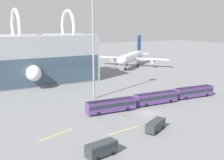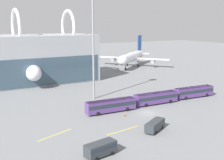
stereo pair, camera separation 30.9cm
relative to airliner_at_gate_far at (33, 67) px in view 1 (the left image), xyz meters
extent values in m
plane|color=slate|center=(13.99, -53.19, -5.34)|extent=(440.00, 440.00, 0.00)
torus|color=white|center=(-5.67, -1.52, 14.68)|extent=(1.10, 13.41, 13.41)
torus|color=white|center=(13.75, -1.52, 14.68)|extent=(1.10, 13.41, 13.41)
cylinder|color=silver|center=(-0.21, -0.85, 0.05)|extent=(11.82, 30.03, 4.93)
sphere|color=silver|center=(-3.72, -15.28, 0.05)|extent=(4.84, 4.84, 4.84)
cone|color=silver|center=(3.31, 13.59, 0.05)|extent=(6.10, 7.44, 4.69)
cube|color=silver|center=(0.22, 0.91, -0.81)|extent=(32.40, 11.51, 0.35)
cylinder|color=gray|center=(9.03, -1.23, -2.08)|extent=(2.90, 4.26, 2.04)
cylinder|color=gray|center=(-8.59, 3.06, -2.08)|extent=(2.90, 4.26, 2.04)
cube|color=orange|center=(3.13, 12.88, 4.35)|extent=(1.57, 4.94, 7.13)
cube|color=silver|center=(3.13, 12.88, 0.54)|extent=(13.22, 6.14, 0.28)
cylinder|color=gray|center=(-2.56, -10.53, -2.62)|extent=(0.36, 0.36, 4.35)
cylinder|color=black|center=(-2.56, -10.53, -4.79)|extent=(0.70, 1.18, 1.10)
cylinder|color=gray|center=(3.34, 0.16, -2.62)|extent=(0.36, 0.36, 4.35)
cylinder|color=black|center=(3.34, 0.16, -4.79)|extent=(0.70, 1.18, 1.10)
cylinder|color=gray|center=(-2.89, 1.67, -2.62)|extent=(0.36, 0.36, 4.35)
cylinder|color=black|center=(-2.89, 1.67, -4.79)|extent=(0.70, 1.18, 1.10)
cylinder|color=white|center=(51.33, 10.26, -0.38)|extent=(25.88, 22.61, 4.42)
sphere|color=white|center=(39.81, 0.65, -0.38)|extent=(4.33, 4.33, 4.33)
cone|color=white|center=(62.85, 19.87, -0.38)|extent=(7.75, 7.44, 4.20)
cube|color=white|center=(52.74, 11.43, -1.16)|extent=(26.17, 30.49, 0.35)
cylinder|color=gray|center=(59.37, 3.47, -2.43)|extent=(3.77, 3.62, 2.04)
cylinder|color=gray|center=(46.10, 19.39, -2.43)|extent=(3.77, 3.62, 2.04)
cube|color=#1E4799|center=(62.29, 19.40, 5.00)|extent=(5.33, 4.54, 9.45)
cube|color=white|center=(62.29, 19.40, 0.06)|extent=(9.82, 10.88, 0.28)
cylinder|color=gray|center=(43.60, 3.82, -2.81)|extent=(0.36, 0.36, 3.97)
cylinder|color=black|center=(43.60, 3.82, -4.79)|extent=(1.13, 1.05, 1.10)
cylinder|color=gray|center=(54.58, 9.22, -2.81)|extent=(0.36, 0.36, 3.97)
cylinder|color=black|center=(54.58, 9.22, -4.79)|extent=(1.13, 1.05, 1.10)
cylinder|color=gray|center=(50.90, 13.64, -2.81)|extent=(0.36, 0.36, 3.97)
cylinder|color=black|center=(50.90, 13.64, -4.79)|extent=(1.13, 1.05, 1.10)
cube|color=#56387A|center=(6.50, -48.07, -3.61)|extent=(12.92, 3.25, 2.71)
cube|color=#232D38|center=(6.50, -48.07, -3.34)|extent=(12.67, 3.27, 0.95)
cube|color=silver|center=(6.50, -48.07, -2.32)|extent=(12.53, 3.16, 0.12)
cylinder|color=black|center=(10.53, -47.12, -4.84)|extent=(1.02, 0.36, 1.00)
cylinder|color=black|center=(10.40, -49.46, -4.84)|extent=(1.02, 0.36, 1.00)
cylinder|color=black|center=(2.61, -46.68, -4.84)|extent=(1.02, 0.36, 1.00)
cylinder|color=black|center=(2.47, -49.02, -4.84)|extent=(1.02, 0.36, 1.00)
cube|color=#56387A|center=(20.55, -47.91, -3.61)|extent=(12.92, 3.21, 2.71)
cube|color=#232D38|center=(20.55, -47.91, -3.34)|extent=(12.66, 3.23, 0.95)
cube|color=silver|center=(20.55, -47.91, -2.32)|extent=(12.53, 3.11, 0.12)
cylinder|color=black|center=(24.57, -46.95, -4.84)|extent=(1.01, 0.35, 1.00)
cylinder|color=black|center=(24.45, -49.28, -4.84)|extent=(1.01, 0.35, 1.00)
cylinder|color=black|center=(16.65, -46.53, -4.84)|extent=(1.01, 0.35, 1.00)
cylinder|color=black|center=(16.53, -48.87, -4.84)|extent=(1.01, 0.35, 1.00)
cube|color=#56387A|center=(34.60, -47.95, -3.61)|extent=(12.94, 3.40, 2.71)
cube|color=#232D38|center=(34.60, -47.95, -3.34)|extent=(12.69, 3.42, 0.95)
cube|color=silver|center=(34.60, -47.95, -2.32)|extent=(12.55, 3.30, 0.12)
cylinder|color=black|center=(38.64, -47.05, -4.84)|extent=(1.02, 0.37, 1.00)
cylinder|color=black|center=(38.48, -49.39, -4.84)|extent=(1.02, 0.37, 1.00)
cylinder|color=black|center=(30.72, -46.52, -4.84)|extent=(1.02, 0.37, 1.00)
cylinder|color=black|center=(30.56, -48.85, -4.84)|extent=(1.02, 0.37, 1.00)
cube|color=#2D3338|center=(8.28, -63.08, -4.17)|extent=(6.13, 4.55, 1.75)
cube|color=#232D38|center=(8.28, -63.08, -3.89)|extent=(5.98, 4.48, 0.53)
cylinder|color=black|center=(9.35, -61.45, -4.99)|extent=(0.72, 0.53, 0.70)
cylinder|color=black|center=(10.23, -63.09, -4.99)|extent=(0.72, 0.53, 0.70)
cylinder|color=black|center=(6.34, -63.08, -4.99)|extent=(0.72, 0.53, 0.70)
cylinder|color=black|center=(7.22, -64.72, -4.99)|extent=(0.72, 0.53, 0.70)
cube|color=#2D3338|center=(-6.41, -67.47, -4.02)|extent=(5.71, 3.02, 2.04)
cube|color=#232D38|center=(-6.41, -67.47, -3.70)|extent=(5.55, 3.01, 0.61)
cylinder|color=black|center=(-5.03, -66.21, -4.99)|extent=(0.73, 0.33, 0.70)
cylinder|color=black|center=(-4.69, -68.21, -4.99)|extent=(0.73, 0.33, 0.70)
cylinder|color=black|center=(-8.14, -66.74, -4.99)|extent=(0.73, 0.33, 0.70)
cylinder|color=black|center=(-7.80, -68.73, -4.99)|extent=(0.73, 0.33, 0.70)
cylinder|color=gray|center=(8.42, -34.60, 9.11)|extent=(0.55, 0.55, 28.89)
cube|color=yellow|center=(-10.06, -55.16, -5.34)|extent=(7.86, 3.12, 0.01)
cube|color=yellow|center=(2.79, -59.78, -5.34)|extent=(8.41, 1.36, 0.01)
cube|color=black|center=(7.83, -52.19, -5.33)|extent=(0.49, 0.49, 0.02)
cone|color=#EA5914|center=(7.83, -52.19, -4.95)|extent=(0.36, 0.36, 0.74)
camera|label=1|loc=(-26.24, -105.48, 16.15)|focal=45.00mm
camera|label=2|loc=(-25.98, -105.63, 16.15)|focal=45.00mm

